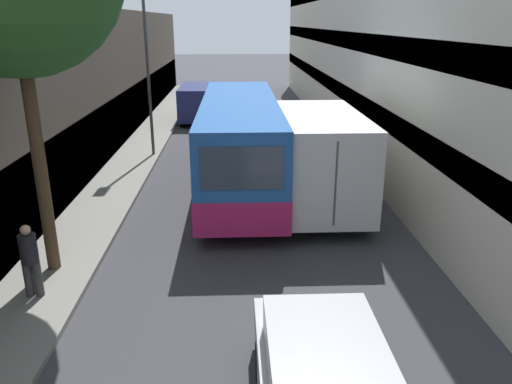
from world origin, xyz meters
The scene contains 9 objects.
ground_plane centered at (0.00, 15.00, 0.00)m, with size 150.00×150.00×0.00m, color #38383D.
sidewalk_left centered at (-4.64, 15.00, 0.07)m, with size 1.89×60.00×0.13m.
building_left_shopfront centered at (-6.68, 15.00, 2.72)m, with size 2.40×60.00×5.98m.
building_right_apartment centered at (5.43, 15.00, 4.98)m, with size 2.40×60.00×10.00m.
bus centered at (-0.32, 16.82, 1.61)m, with size 2.45×10.12×3.04m.
box_truck centered at (1.97, 15.48, 1.60)m, with size 2.39×7.27×2.95m.
panel_van centered at (-2.59, 29.22, 1.11)m, with size 1.91×4.53×2.00m.
pedestrian centered at (-4.61, 9.71, 0.97)m, with size 0.36×0.35×1.56m.
street_lamp centered at (-3.94, 21.18, 5.24)m, with size 0.36×0.80×7.47m.
Camera 1 is at (-0.45, 0.53, 5.47)m, focal length 35.00 mm.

